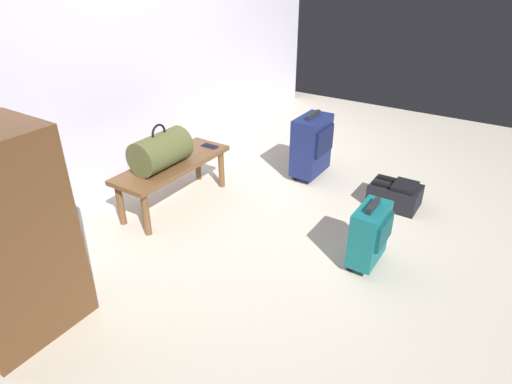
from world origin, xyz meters
TOP-DOWN VIEW (x-y plane):
  - ground_plane at (0.00, 0.00)m, footprint 6.60×6.60m
  - back_wall at (0.00, 1.60)m, footprint 6.00×0.10m
  - bench at (-0.14, 0.94)m, footprint 1.00×0.36m
  - duffel_bag_olive at (-0.25, 0.94)m, footprint 0.44×0.26m
  - cell_phone at (0.26, 0.89)m, footprint 0.07×0.14m
  - suitcase_upright_navy at (0.89, 0.26)m, footprint 0.39×0.25m
  - suitcase_small_teal at (-0.07, -0.62)m, footprint 0.32×0.19m
  - backpack_dark at (0.79, -0.54)m, footprint 0.28×0.38m
  - side_cabinet at (-1.55, 0.73)m, footprint 0.56×0.44m

SIDE VIEW (x-z plane):
  - ground_plane at x=0.00m, z-range 0.00..0.00m
  - backpack_dark at x=0.79m, z-range -0.01..0.20m
  - suitcase_small_teal at x=-0.07m, z-range 0.01..0.47m
  - suitcase_upright_navy at x=0.89m, z-range 0.01..0.60m
  - bench at x=-0.14m, z-range 0.13..0.50m
  - cell_phone at x=0.26m, z-range 0.37..0.38m
  - duffel_bag_olive at x=-0.25m, z-range 0.33..0.67m
  - side_cabinet at x=-1.55m, z-range 0.00..1.10m
  - back_wall at x=0.00m, z-range 0.00..2.80m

